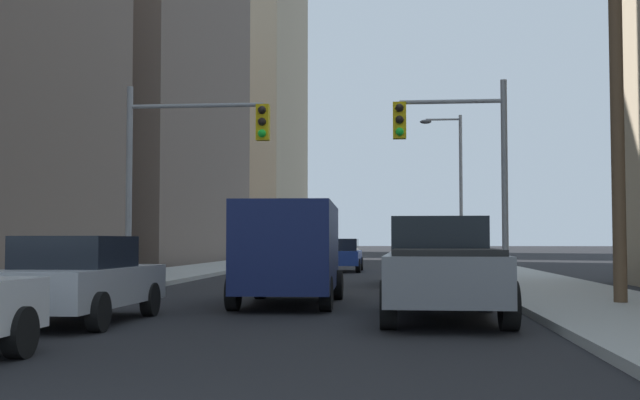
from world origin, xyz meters
The scene contains 13 objects.
sidewalk_left centered at (-6.69, 50.00, 0.07)m, with size 3.69×160.00×0.15m, color #9E9E99.
sidewalk_right centered at (6.69, 50.00, 0.07)m, with size 3.69×160.00×0.15m, color #9E9E99.
pickup_truck_grey centered at (3.20, 11.92, 0.93)m, with size 2.20×5.44×1.90m.
cargo_van_navy centered at (-0.01, 14.89, 1.29)m, with size 2.19×5.28×2.26m.
sedan_silver centered at (-3.17, 10.55, 0.77)m, with size 1.95×4.24×1.52m.
sedan_black centered at (3.10, 23.87, 0.77)m, with size 1.95×4.25×1.52m.
sedan_blue centered at (-0.14, 33.92, 0.77)m, with size 1.95×4.20×1.52m.
sedan_red centered at (-3.38, 37.46, 0.77)m, with size 1.95×4.24×1.52m.
traffic_signal_near_left centered at (-3.61, 19.79, 4.07)m, with size 4.27×0.44×6.00m.
traffic_signal_near_right centered at (4.10, 19.79, 4.02)m, with size 3.22×0.44×6.00m.
utility_pole_right centered at (7.06, 14.32, 5.65)m, with size 2.20×0.28×10.73m.
street_lamp_right centered at (5.25, 35.74, 4.50)m, with size 2.03×0.32×7.50m.
building_left_mid_office centered at (-19.88, 47.96, 11.61)m, with size 21.19×24.65×23.22m, color #66564C.
Camera 1 is at (2.34, -2.97, 1.45)m, focal length 44.74 mm.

